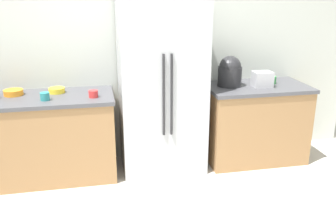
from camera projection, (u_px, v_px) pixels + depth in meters
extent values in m
cube|color=silver|center=(138.00, 28.00, 4.12)|extent=(5.25, 0.10, 3.05)
cube|color=#9E7247|center=(44.00, 140.00, 3.91)|extent=(1.46, 0.65, 0.86)
cube|color=#4C4C51|center=(39.00, 99.00, 3.77)|extent=(1.49, 0.68, 0.04)
cube|color=#9E7247|center=(254.00, 124.00, 4.36)|extent=(1.12, 0.65, 0.86)
cube|color=#4C4C51|center=(257.00, 87.00, 4.21)|extent=(1.15, 0.68, 0.04)
cube|color=#B7BABF|center=(162.00, 87.00, 4.00)|extent=(0.90, 0.62, 1.85)
cylinder|color=#262628|center=(164.00, 96.00, 3.69)|extent=(0.02, 0.02, 0.83)
cylinder|color=#262628|center=(172.00, 95.00, 3.70)|extent=(0.02, 0.02, 0.83)
cube|color=silver|center=(262.00, 79.00, 4.13)|extent=(0.21, 0.16, 0.17)
cylinder|color=#262628|center=(230.00, 76.00, 4.15)|extent=(0.26, 0.26, 0.22)
sphere|color=#262628|center=(230.00, 67.00, 4.12)|extent=(0.24, 0.24, 0.24)
cylinder|color=teal|center=(45.00, 96.00, 3.64)|extent=(0.09, 0.09, 0.08)
cylinder|color=green|center=(273.00, 80.00, 4.27)|extent=(0.08, 0.08, 0.08)
cylinder|color=red|center=(93.00, 94.00, 3.74)|extent=(0.09, 0.09, 0.07)
cylinder|color=orange|center=(13.00, 92.00, 3.82)|extent=(0.19, 0.19, 0.06)
cylinder|color=yellow|center=(57.00, 90.00, 3.90)|extent=(0.17, 0.17, 0.05)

